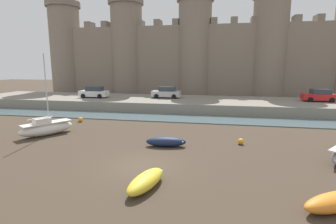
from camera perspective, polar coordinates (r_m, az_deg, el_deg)
name	(u,v)px	position (r m, az deg, el deg)	size (l,w,h in m)	color
ground_plane	(142,166)	(16.42, -5.73, -11.58)	(160.00, 160.00, 0.00)	#423528
water_channel	(178,118)	(29.95, 2.17, -1.34)	(80.00, 4.50, 0.10)	slate
quay_road	(186,104)	(36.92, 3.90, 1.83)	(62.60, 10.00, 1.31)	gray
castle	(194,53)	(48.26, 5.78, 12.63)	(57.04, 6.44, 20.81)	gray
sailboat_near_channel_left	(47,128)	(25.24, -24.93, -3.11)	(3.61, 4.66, 7.01)	silver
rowboat_foreground_left	(146,181)	(13.55, -4.85, -14.67)	(1.77, 3.27, 0.75)	yellow
rowboat_near_channel_right	(166,142)	(19.84, -0.44, -6.45)	(3.12, 1.37, 0.73)	#141E3D
mooring_buoy_near_channel	(241,141)	(21.14, 15.56, -6.19)	(0.47, 0.47, 0.47)	orange
mooring_buoy_mid_mud	(80,119)	(29.73, -18.52, -1.56)	(0.51, 0.51, 0.51)	orange
car_quay_east	(166,93)	(37.89, -0.34, 4.26)	(4.12, 1.92, 1.62)	#B2B5B7
car_quay_centre_east	(94,92)	(39.74, -15.79, 4.15)	(4.12, 1.92, 1.62)	silver
car_quay_centre_west	(319,96)	(39.50, 30.08, 3.11)	(4.12, 1.92, 1.62)	red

